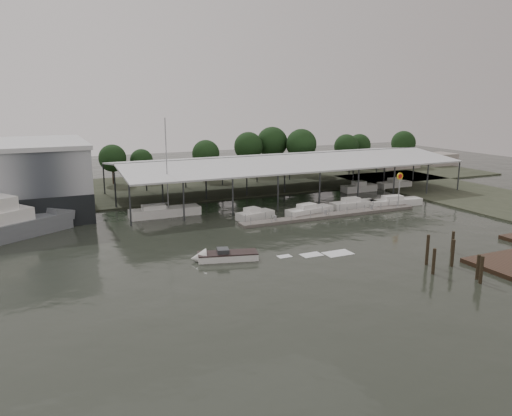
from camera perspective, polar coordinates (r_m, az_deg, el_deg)
name	(u,v)px	position (r m, az deg, el deg)	size (l,w,h in m)	color
ground	(268,249)	(56.27, 1.36, -4.67)	(200.00, 200.00, 0.00)	black
land_strip_far	(169,187)	(94.74, -9.90, 2.36)	(140.00, 30.00, 0.30)	#3E4231
land_strip_east	(483,198)	(91.58, 24.51, 1.04)	(20.00, 60.00, 0.30)	#3E4231
covered_boat_shed	(285,159)	(87.04, 3.32, 5.64)	(58.24, 24.00, 6.96)	silver
floating_dock	(331,215)	(71.83, 8.61, -0.80)	(28.00, 2.00, 1.40)	#5F5954
shell_fuel_sign	(400,183)	(78.25, 16.08, 2.73)	(1.10, 0.18, 5.55)	#989A9D
distant_commercial_buildings	(407,160)	(125.29, 16.86, 5.30)	(22.00, 8.00, 4.00)	gray
grey_trawler	(6,225)	(67.26, -26.63, -1.75)	(16.04, 12.46, 8.84)	slate
white_sailboat	(164,212)	(72.26, -10.49, -0.42)	(10.03, 2.63, 14.09)	white
speedboat_underway	(222,256)	(52.48, -3.89, -5.55)	(17.64, 6.25, 2.00)	white
moored_cruiser_0	(255,215)	(69.50, -0.14, -0.77)	(5.75, 3.42, 1.70)	white
moored_cruiser_1	(309,211)	(72.39, 6.09, -0.29)	(7.79, 3.63, 1.70)	white
moored_cruiser_2	(353,204)	(77.72, 11.04, 0.44)	(7.43, 2.24, 1.70)	white
moored_cruiser_3	(394,202)	(80.89, 15.54, 0.69)	(8.99, 3.04, 1.70)	white
mooring_pilings	(452,259)	(53.14, 21.54, -5.48)	(7.35, 8.46, 3.75)	#2F2517
horizon_tree_line	(282,147)	(109.44, 3.04, 6.98)	(73.08, 11.51, 10.19)	black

